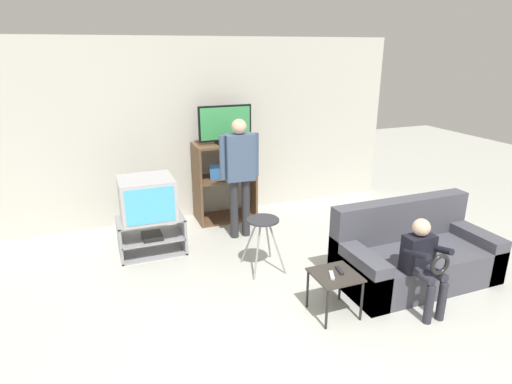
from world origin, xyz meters
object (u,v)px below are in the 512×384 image
folding_stool (263,228)px  remote_control_white (332,275)px  person_standing_adult (240,167)px  tv_stand (152,235)px  television_main (147,198)px  person_seated_child (423,259)px  remote_control_black (339,271)px  couch (413,255)px  snack_table (335,280)px  media_shelf (225,181)px  television_flat (225,125)px

folding_stool → remote_control_white: 1.14m
remote_control_white → person_standing_adult: size_ratio=0.09×
tv_stand → television_main: size_ratio=1.25×
remote_control_white → person_seated_child: (0.87, -0.21, 0.10)m
remote_control_black → couch: bearing=23.2°
folding_stool → couch: couch is taller
snack_table → remote_control_black: 0.10m
media_shelf → folding_stool: bearing=-91.8°
television_flat → person_seated_child: television_flat is taller
tv_stand → remote_control_white: bearing=-55.3°
television_flat → snack_table: (0.22, -2.69, -1.04)m
tv_stand → media_shelf: media_shelf is taller
television_main → person_seated_child: television_main is taller
person_standing_adult → television_flat: bearing=88.0°
media_shelf → couch: (1.40, -2.44, -0.31)m
television_main → person_standing_adult: person_standing_adult is taller
tv_stand → person_standing_adult: size_ratio=0.50×
couch → remote_control_white: bearing=-166.5°
television_main → media_shelf: media_shelf is taller
snack_table → remote_control_white: size_ratio=2.99×
media_shelf → couch: 2.84m
person_standing_adult → television_main: bearing=-177.3°
remote_control_black → person_standing_adult: size_ratio=0.09×
person_standing_adult → folding_stool: bearing=-93.1°
television_flat → remote_control_white: 2.88m
folding_stool → snack_table: (0.29, -1.09, -0.14)m
tv_stand → person_seated_child: size_ratio=0.86×
tv_stand → remote_control_white: (1.38, -2.00, 0.21)m
remote_control_white → person_standing_adult: bearing=118.1°
tv_stand → remote_control_white: tv_stand is taller
tv_stand → television_main: bearing=-165.9°
media_shelf → snack_table: size_ratio=2.68×
folding_stool → couch: bearing=-29.3°
tv_stand → remote_control_black: size_ratio=5.54×
remote_control_black → television_flat: bearing=106.9°
folding_stool → remote_control_white: size_ratio=4.31×
snack_table → remote_control_black: bearing=24.9°
snack_table → remote_control_white: remote_control_white is taller
television_flat → snack_table: size_ratio=1.79×
folding_stool → person_standing_adult: (0.05, 0.94, 0.46)m
folding_stool → remote_control_white: folding_stool is taller
television_flat → person_standing_adult: size_ratio=0.48×
television_main → snack_table: (1.45, -1.97, -0.35)m
snack_table → couch: bearing=13.0°
television_main → remote_control_black: (1.51, -1.94, -0.28)m
media_shelf → person_standing_adult: person_standing_adult is taller
remote_control_white → couch: 1.26m
television_main → television_flat: television_flat is taller
television_main → couch: size_ratio=0.37×
couch → tv_stand: bearing=146.7°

